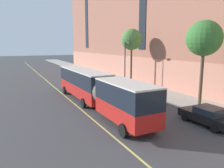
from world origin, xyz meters
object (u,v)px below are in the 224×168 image
at_px(parked_car_black_0, 208,116).
at_px(street_tree_mid_block, 204,39).
at_px(street_tree_far_uptown, 132,40).
at_px(fire_hydrant, 92,74).
at_px(city_bus, 95,87).
at_px(parked_car_navy_1, 81,72).
at_px(street_lamp, 126,59).
at_px(parked_car_white_2, 102,79).

xyz_separation_m(parked_car_black_0, street_tree_mid_block, (3.38, 3.91, 6.25)).
xyz_separation_m(street_tree_far_uptown, fire_hydrant, (-1.57, 13.19, -6.74)).
xyz_separation_m(street_tree_mid_block, street_tree_far_uptown, (0.00, 13.86, 0.20)).
distance_m(city_bus, street_tree_far_uptown, 14.02).
height_order(parked_car_navy_1, street_tree_far_uptown, street_tree_far_uptown).
xyz_separation_m(street_tree_mid_block, street_lamp, (-1.47, 13.02, -2.73)).
bearing_deg(parked_car_white_2, street_tree_far_uptown, -50.75).
height_order(parked_car_black_0, parked_car_white_2, same).
xyz_separation_m(parked_car_black_0, parked_car_white_2, (0.03, 21.86, -0.00)).
xyz_separation_m(parked_car_black_0, fire_hydrant, (1.81, 30.96, -0.29)).
height_order(city_bus, fire_hydrant, city_bus).
distance_m(parked_car_black_0, parked_car_white_2, 21.86).
bearing_deg(street_tree_far_uptown, fire_hydrant, 96.80).
bearing_deg(parked_car_black_0, street_tree_mid_block, 49.14).
xyz_separation_m(parked_car_white_2, fire_hydrant, (1.77, 9.10, -0.29)).
relative_size(parked_car_white_2, street_tree_mid_block, 0.55).
relative_size(parked_car_black_0, street_tree_mid_block, 0.54).
height_order(parked_car_black_0, street_tree_mid_block, street_tree_mid_block).
distance_m(parked_car_white_2, street_tree_mid_block, 19.31).
bearing_deg(parked_car_navy_1, city_bus, -104.31).
distance_m(parked_car_black_0, street_lamp, 17.39).
distance_m(city_bus, fire_hydrant, 23.50).
height_order(street_tree_far_uptown, street_lamp, street_tree_far_uptown).
height_order(city_bus, parked_car_white_2, city_bus).
relative_size(street_tree_far_uptown, fire_hydrant, 12.21).
distance_m(parked_car_navy_1, street_lamp, 16.83).
relative_size(parked_car_white_2, fire_hydrant, 6.66).
height_order(parked_car_black_0, street_tree_far_uptown, street_tree_far_uptown).
bearing_deg(parked_car_black_0, fire_hydrant, 86.66).
bearing_deg(street_tree_far_uptown, street_tree_mid_block, -90.00).
bearing_deg(parked_car_white_2, city_bus, -115.74).
xyz_separation_m(parked_car_navy_1, street_lamp, (1.90, -16.35, 3.52)).
xyz_separation_m(parked_car_black_0, street_tree_far_uptown, (3.38, 17.77, 6.45)).
height_order(parked_car_navy_1, street_tree_mid_block, street_tree_mid_block).
bearing_deg(street_tree_far_uptown, street_lamp, -150.25).
height_order(parked_car_black_0, parked_car_navy_1, same).
bearing_deg(parked_car_black_0, street_tree_far_uptown, 79.23).
distance_m(parked_car_navy_1, fire_hydrant, 2.95).
bearing_deg(parked_car_black_0, city_bus, 124.79).
height_order(parked_car_navy_1, parked_car_white_2, same).
xyz_separation_m(parked_car_white_2, street_lamp, (1.87, -4.94, 3.52)).
bearing_deg(street_lamp, parked_car_navy_1, 96.63).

